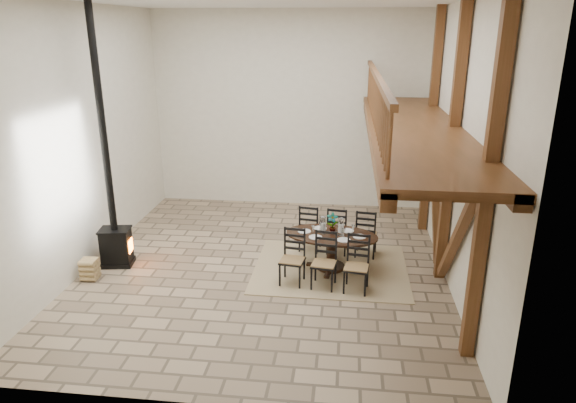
# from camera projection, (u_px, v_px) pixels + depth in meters

# --- Properties ---
(ground) EXTENTS (8.00, 8.00, 0.00)m
(ground) POSITION_uv_depth(u_px,v_px,m) (265.00, 267.00, 10.26)
(ground) COLOR tan
(ground) RESTS_ON ground
(room_shell) EXTENTS (7.02, 8.02, 5.01)m
(room_shell) POSITION_uv_depth(u_px,v_px,m) (329.00, 118.00, 9.16)
(room_shell) COLOR white
(room_shell) RESTS_ON ground
(rug) EXTENTS (3.00, 2.50, 0.02)m
(rug) POSITION_uv_depth(u_px,v_px,m) (331.00, 268.00, 10.18)
(rug) COLOR tan
(rug) RESTS_ON ground
(dining_table) EXTENTS (1.93, 2.19, 1.16)m
(dining_table) POSITION_uv_depth(u_px,v_px,m) (331.00, 250.00, 10.06)
(dining_table) COLOR black
(dining_table) RESTS_ON ground
(wood_stove) EXTENTS (0.66, 0.54, 5.00)m
(wood_stove) POSITION_uv_depth(u_px,v_px,m) (112.00, 211.00, 10.00)
(wood_stove) COLOR black
(wood_stove) RESTS_ON ground
(log_basket) EXTENTS (0.47, 0.47, 0.39)m
(log_basket) POSITION_uv_depth(u_px,v_px,m) (112.00, 252.00, 10.53)
(log_basket) COLOR brown
(log_basket) RESTS_ON ground
(log_stack) EXTENTS (0.32, 0.32, 0.41)m
(log_stack) POSITION_uv_depth(u_px,v_px,m) (90.00, 269.00, 9.70)
(log_stack) COLOR tan
(log_stack) RESTS_ON ground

